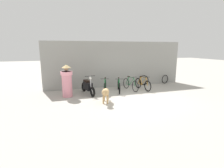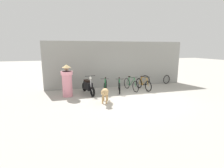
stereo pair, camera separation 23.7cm
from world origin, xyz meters
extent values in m
plane|color=#ADA89E|center=(0.00, 0.00, 0.00)|extent=(60.00, 60.00, 0.00)
cube|color=gray|center=(0.00, 3.17, 1.49)|extent=(9.44, 0.20, 2.98)
torus|color=black|center=(-1.40, 1.15, 0.35)|extent=(0.27, 0.67, 0.70)
torus|color=black|center=(-1.07, 2.13, 0.35)|extent=(0.27, 0.67, 0.70)
cylinder|color=#1E7238|center=(-1.27, 1.53, 0.57)|extent=(0.19, 0.49, 0.58)
cylinder|color=#1E7238|center=(-1.18, 1.81, 0.56)|extent=(0.07, 0.13, 0.53)
cylinder|color=#1E7238|center=(-1.26, 1.57, 0.84)|extent=(0.22, 0.57, 0.06)
cylinder|color=#1E7238|center=(-1.13, 1.94, 0.32)|extent=(0.15, 0.38, 0.08)
cylinder|color=#1E7238|center=(-1.12, 1.99, 0.58)|extent=(0.13, 0.30, 0.48)
cylinder|color=#1E7238|center=(-1.38, 1.22, 0.60)|extent=(0.08, 0.18, 0.51)
cube|color=black|center=(-1.16, 1.86, 0.85)|extent=(0.12, 0.19, 0.05)
cylinder|color=black|center=(-1.35, 1.29, 0.89)|extent=(0.44, 0.17, 0.02)
torus|color=black|center=(-0.53, 1.14, 0.33)|extent=(0.23, 0.64, 0.65)
torus|color=black|center=(-0.22, 2.19, 0.33)|extent=(0.23, 0.64, 0.65)
cylinder|color=#1E7238|center=(-0.41, 1.54, 0.54)|extent=(0.18, 0.53, 0.54)
cylinder|color=#1E7238|center=(-0.32, 1.85, 0.52)|extent=(0.07, 0.14, 0.49)
cylinder|color=#1E7238|center=(-0.39, 1.60, 0.78)|extent=(0.20, 0.61, 0.06)
cylinder|color=#1E7238|center=(-0.28, 1.99, 0.30)|extent=(0.14, 0.41, 0.08)
cylinder|color=#1E7238|center=(-0.26, 2.04, 0.55)|extent=(0.12, 0.32, 0.46)
cylinder|color=#1E7238|center=(-0.50, 1.22, 0.56)|extent=(0.08, 0.19, 0.48)
cube|color=black|center=(-0.30, 1.90, 0.80)|extent=(0.12, 0.19, 0.05)
cylinder|color=black|center=(-0.48, 1.29, 0.84)|extent=(0.45, 0.15, 0.02)
torus|color=black|center=(0.52, 1.29, 0.34)|extent=(0.14, 0.67, 0.67)
torus|color=black|center=(0.36, 2.32, 0.34)|extent=(0.14, 0.67, 0.67)
cylinder|color=#1E7238|center=(0.46, 1.69, 0.55)|extent=(0.11, 0.51, 0.56)
cylinder|color=#1E7238|center=(0.41, 1.99, 0.54)|extent=(0.05, 0.13, 0.51)
cylinder|color=#1E7238|center=(0.45, 1.74, 0.81)|extent=(0.12, 0.60, 0.06)
cylinder|color=#1E7238|center=(0.39, 2.13, 0.31)|extent=(0.09, 0.39, 0.08)
cylinder|color=#1E7238|center=(0.38, 2.18, 0.56)|extent=(0.08, 0.31, 0.47)
cylinder|color=#1E7238|center=(0.51, 1.37, 0.58)|extent=(0.06, 0.19, 0.50)
cube|color=black|center=(0.40, 2.04, 0.82)|extent=(0.10, 0.19, 0.05)
cylinder|color=black|center=(0.50, 1.45, 0.86)|extent=(0.46, 0.09, 0.02)
torus|color=black|center=(1.30, 1.20, 0.33)|extent=(0.14, 0.65, 0.65)
torus|color=black|center=(1.16, 2.21, 0.33)|extent=(0.14, 0.65, 0.65)
cylinder|color=orange|center=(1.25, 1.59, 0.54)|extent=(0.10, 0.50, 0.54)
cylinder|color=orange|center=(1.21, 1.88, 0.52)|extent=(0.05, 0.13, 0.50)
cylinder|color=orange|center=(1.24, 1.64, 0.78)|extent=(0.11, 0.59, 0.06)
cylinder|color=orange|center=(1.19, 2.02, 0.30)|extent=(0.08, 0.39, 0.08)
cylinder|color=orange|center=(1.18, 2.07, 0.55)|extent=(0.07, 0.30, 0.46)
cylinder|color=orange|center=(1.29, 1.28, 0.56)|extent=(0.05, 0.18, 0.48)
cube|color=black|center=(1.20, 1.93, 0.80)|extent=(0.09, 0.19, 0.05)
cylinder|color=black|center=(1.28, 1.35, 0.84)|extent=(0.46, 0.09, 0.02)
torus|color=black|center=(-2.10, 1.02, 0.28)|extent=(0.23, 0.57, 0.55)
torus|color=black|center=(-2.37, 2.32, 0.28)|extent=(0.23, 0.57, 0.55)
cube|color=black|center=(-2.23, 1.67, 0.47)|extent=(0.44, 0.84, 0.43)
cube|color=black|center=(-2.26, 1.81, 0.73)|extent=(0.34, 0.55, 0.10)
cylinder|color=silver|center=(-2.15, 1.27, 0.78)|extent=(0.08, 0.16, 0.62)
cylinder|color=silver|center=(-2.12, 1.12, 0.37)|extent=(0.09, 0.23, 0.22)
cylinder|color=black|center=(-2.16, 1.32, 1.08)|extent=(0.57, 0.14, 0.03)
sphere|color=silver|center=(-2.15, 1.28, 0.96)|extent=(0.17, 0.17, 0.14)
ellipsoid|color=tan|center=(-1.68, -0.09, 0.50)|extent=(0.57, 0.81, 0.34)
cylinder|color=tan|center=(-1.67, -0.34, 0.19)|extent=(0.10, 0.10, 0.38)
cylinder|color=tan|center=(-1.85, -0.28, 0.19)|extent=(0.10, 0.10, 0.38)
cylinder|color=tan|center=(-1.52, 0.09, 0.19)|extent=(0.10, 0.10, 0.38)
cylinder|color=tan|center=(-1.69, 0.15, 0.19)|extent=(0.10, 0.10, 0.38)
sphere|color=tan|center=(-1.84, -0.52, 0.60)|extent=(0.37, 0.37, 0.29)
ellipsoid|color=tan|center=(-1.88, -0.63, 0.58)|extent=(0.16, 0.19, 0.11)
cylinder|color=tan|center=(-1.51, 0.38, 0.47)|extent=(0.16, 0.32, 0.18)
cylinder|color=pink|center=(-3.37, 1.49, 0.68)|extent=(0.62, 0.62, 1.37)
cylinder|color=#FFA0B2|center=(-3.37, 1.49, 1.28)|extent=(0.74, 0.74, 0.18)
sphere|color=tan|center=(-3.37, 1.49, 1.50)|extent=(0.26, 0.26, 0.22)
cone|color=tan|center=(-3.37, 1.49, 1.64)|extent=(0.56, 0.56, 0.17)
torus|color=black|center=(3.68, 2.93, 0.32)|extent=(0.63, 0.20, 0.64)
torus|color=black|center=(1.95, 2.92, 0.34)|extent=(0.69, 0.13, 0.69)
camera|label=1|loc=(-3.85, -7.88, 2.58)|focal=28.00mm
camera|label=2|loc=(-3.63, -7.95, 2.58)|focal=28.00mm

